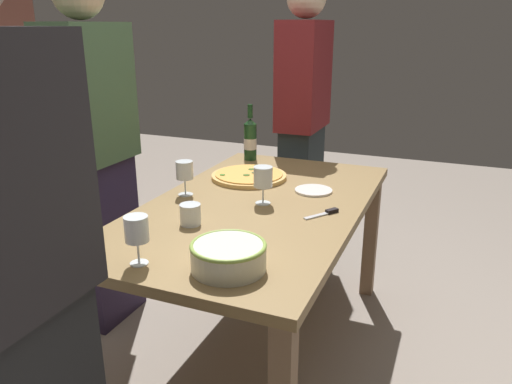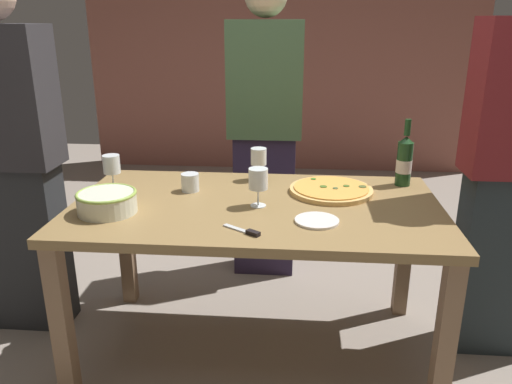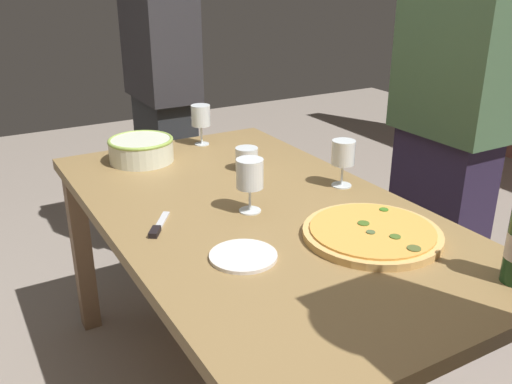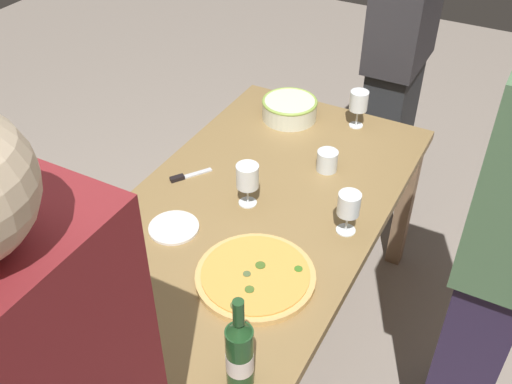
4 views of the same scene
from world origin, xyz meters
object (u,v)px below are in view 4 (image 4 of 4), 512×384
at_px(pizza, 255,276).
at_px(wine_glass_far_left, 247,177).
at_px(wine_glass_near_pizza, 349,206).
at_px(person_guest_left, 399,57).
at_px(wine_glass_by_bottle, 359,103).
at_px(cup_amber, 327,161).
at_px(wine_bottle, 240,354).
at_px(pizza_knife, 185,176).
at_px(serving_bowl, 289,108).
at_px(side_plate, 174,228).
at_px(person_host, 506,248).
at_px(dining_table, 256,222).

bearing_deg(pizza, wine_glass_far_left, -147.50).
height_order(wine_glass_near_pizza, person_guest_left, person_guest_left).
distance_m(wine_glass_by_bottle, cup_amber, 0.37).
bearing_deg(wine_bottle, wine_glass_by_bottle, -172.21).
bearing_deg(wine_bottle, pizza_knife, -137.44).
bearing_deg(serving_bowl, pizza_knife, -15.19).
bearing_deg(wine_bottle, side_plate, -130.01).
height_order(side_plate, pizza_knife, pizza_knife).
distance_m(serving_bowl, wine_glass_near_pizza, 0.77).
xyz_separation_m(serving_bowl, side_plate, (0.86, -0.03, -0.04)).
height_order(wine_glass_far_left, person_guest_left, person_guest_left).
relative_size(wine_bottle, side_plate, 1.82).
relative_size(pizza_knife, person_host, 0.09).
bearing_deg(wine_glass_near_pizza, pizza, -25.66).
bearing_deg(wine_bottle, serving_bowl, -159.75).
height_order(wine_bottle, wine_glass_near_pizza, wine_bottle).
distance_m(dining_table, serving_bowl, 0.64).
distance_m(wine_glass_near_pizza, person_host, 0.50).
relative_size(dining_table, person_host, 0.92).
height_order(wine_bottle, side_plate, wine_bottle).
distance_m(pizza, side_plate, 0.37).
xyz_separation_m(dining_table, side_plate, (0.26, -0.19, 0.10)).
bearing_deg(wine_glass_by_bottle, pizza, 2.52).
height_order(wine_glass_near_pizza, wine_glass_far_left, wine_glass_far_left).
bearing_deg(side_plate, cup_amber, 150.12).
height_order(serving_bowl, wine_glass_by_bottle, wine_glass_by_bottle).
bearing_deg(person_guest_left, pizza_knife, -14.65).
xyz_separation_m(dining_table, wine_glass_far_left, (0.01, -0.03, 0.21)).
xyz_separation_m(pizza, person_host, (-0.35, 0.67, 0.13)).
relative_size(cup_amber, pizza_knife, 0.54).
height_order(pizza_knife, person_guest_left, person_guest_left).
relative_size(pizza, serving_bowl, 1.56).
distance_m(wine_glass_near_pizza, cup_amber, 0.37).
bearing_deg(side_plate, dining_table, 144.10).
xyz_separation_m(dining_table, wine_bottle, (0.68, 0.32, 0.22)).
xyz_separation_m(side_plate, person_host, (-0.28, 1.03, 0.14)).
relative_size(wine_glass_near_pizza, wine_glass_by_bottle, 0.96).
height_order(dining_table, wine_glass_by_bottle, wine_glass_by_bottle).
relative_size(serving_bowl, wine_glass_far_left, 1.47).
xyz_separation_m(serving_bowl, person_host, (0.59, 1.00, 0.09)).
bearing_deg(dining_table, wine_bottle, 25.06).
relative_size(wine_glass_far_left, pizza_knife, 1.09).
bearing_deg(serving_bowl, person_guest_left, 151.17).
relative_size(dining_table, wine_bottle, 4.99).
height_order(person_host, person_guest_left, person_host).
distance_m(cup_amber, person_guest_left, 0.85).
xyz_separation_m(cup_amber, person_guest_left, (-0.85, 0.01, 0.09)).
bearing_deg(wine_glass_far_left, pizza_knife, -94.37).
distance_m(serving_bowl, wine_glass_by_bottle, 0.31).
relative_size(pizza, wine_bottle, 1.19).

